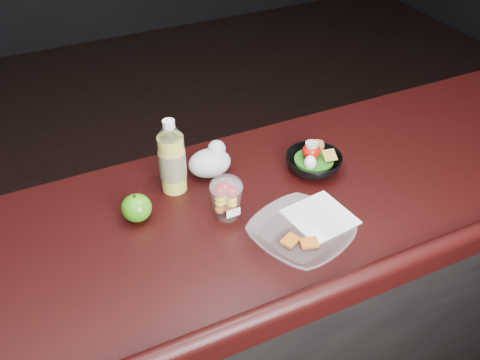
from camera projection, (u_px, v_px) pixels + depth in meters
name	position (u px, v px, depth m)	size (l,w,h in m)	color
counter	(223.00, 332.00, 1.76)	(4.06, 0.71, 1.02)	black
lemonade_bottle	(172.00, 161.00, 1.49)	(0.08, 0.08, 0.23)	yellow
fruit_cup	(226.00, 197.00, 1.42)	(0.09, 0.09, 0.13)	white
green_apple	(137.00, 208.00, 1.42)	(0.08, 0.08, 0.08)	#26790D
plastic_bag	(211.00, 161.00, 1.58)	(0.13, 0.11, 0.09)	silver
snack_bowl	(313.00, 162.00, 1.60)	(0.21, 0.21, 0.09)	black
takeout_bowl	(300.00, 236.00, 1.35)	(0.31, 0.31, 0.06)	silver
paper_napkin	(320.00, 217.00, 1.45)	(0.16, 0.16, 0.00)	white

